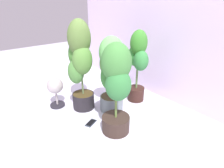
# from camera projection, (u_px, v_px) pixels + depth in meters

# --- Properties ---
(ground_plane) EXTENTS (8.00, 8.00, 0.00)m
(ground_plane) POSITION_uv_depth(u_px,v_px,m) (105.00, 114.00, 2.18)
(ground_plane) COLOR silver
(ground_plane) RESTS_ON ground
(mylar_back_wall) EXTENTS (3.20, 0.01, 2.00)m
(mylar_back_wall) POSITION_uv_depth(u_px,v_px,m) (160.00, 18.00, 2.26)
(mylar_back_wall) COLOR silver
(mylar_back_wall) RESTS_ON ground
(potted_plant_back_center) EXTENTS (0.39, 0.28, 0.90)m
(potted_plant_back_center) POSITION_uv_depth(u_px,v_px,m) (138.00, 62.00, 2.28)
(potted_plant_back_center) COLOR #331C16
(potted_plant_back_center) RESTS_ON ground
(potted_plant_front_right) EXTENTS (0.42, 0.33, 0.89)m
(potted_plant_front_right) POSITION_uv_depth(u_px,v_px,m) (116.00, 84.00, 1.69)
(potted_plant_front_right) COLOR #32241E
(potted_plant_front_right) RESTS_ON ground
(potted_plant_center) EXTENTS (0.41, 0.36, 0.87)m
(potted_plant_center) POSITION_uv_depth(u_px,v_px,m) (111.00, 70.00, 2.09)
(potted_plant_center) COLOR slate
(potted_plant_center) RESTS_ON ground
(potted_plant_front_left) EXTENTS (0.41, 0.37, 1.04)m
(potted_plant_front_left) POSITION_uv_depth(u_px,v_px,m) (80.00, 60.00, 2.06)
(potted_plant_front_left) COLOR black
(potted_plant_front_left) RESTS_ON ground
(cell_phone) EXTENTS (0.12, 0.16, 0.01)m
(cell_phone) POSITION_uv_depth(u_px,v_px,m) (91.00, 123.00, 2.01)
(cell_phone) COLOR #29333F
(cell_phone) RESTS_ON ground
(floor_fan) EXTENTS (0.24, 0.24, 0.37)m
(floor_fan) POSITION_uv_depth(u_px,v_px,m) (55.00, 88.00, 2.24)
(floor_fan) COLOR black
(floor_fan) RESTS_ON ground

